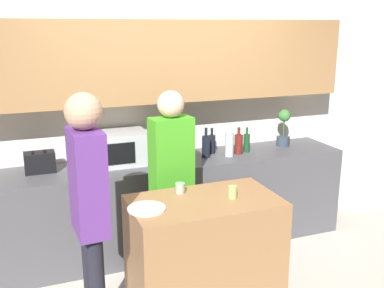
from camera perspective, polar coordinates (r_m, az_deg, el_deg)
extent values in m
cube|color=silver|center=(4.50, -4.61, 4.60)|extent=(6.40, 0.08, 2.70)
cube|color=#A37547|center=(4.25, -3.96, 10.47)|extent=(3.74, 0.32, 0.75)
cube|color=#4C4C51|center=(4.43, -3.07, -7.69)|extent=(3.60, 0.62, 0.90)
cube|color=#996B42|center=(3.44, 1.55, -14.34)|extent=(1.08, 0.62, 0.94)
cube|color=#B7BABC|center=(4.20, -9.30, -0.50)|extent=(0.52, 0.38, 0.30)
cube|color=black|center=(4.01, -9.42, -1.25)|extent=(0.31, 0.01, 0.19)
cube|color=black|center=(4.14, -18.76, -2.20)|extent=(0.26, 0.16, 0.18)
cube|color=black|center=(4.12, -19.56, -1.04)|extent=(0.02, 0.11, 0.01)
cube|color=black|center=(4.12, -18.17, -0.91)|extent=(0.02, 0.11, 0.01)
cylinder|color=#333D4C|center=(4.89, 11.48, 0.35)|extent=(0.14, 0.14, 0.10)
cylinder|color=#38662D|center=(4.86, 11.57, 1.95)|extent=(0.01, 0.01, 0.18)
sphere|color=#3D7A38|center=(4.83, 11.65, 3.57)|extent=(0.13, 0.13, 0.13)
cylinder|color=black|center=(4.36, 1.78, -0.35)|extent=(0.08, 0.08, 0.21)
cylinder|color=black|center=(4.33, 1.80, 1.52)|extent=(0.03, 0.03, 0.08)
cylinder|color=black|center=(4.51, 2.53, -0.02)|extent=(0.07, 0.07, 0.19)
cylinder|color=black|center=(4.48, 2.54, 1.57)|extent=(0.03, 0.03, 0.07)
cylinder|color=silver|center=(4.41, 4.77, -0.11)|extent=(0.09, 0.09, 0.23)
cylinder|color=silver|center=(4.37, 4.81, 1.89)|extent=(0.03, 0.03, 0.09)
cylinder|color=maroon|center=(4.51, 5.93, -0.04)|extent=(0.08, 0.08, 0.19)
cylinder|color=maroon|center=(4.47, 5.98, 1.63)|extent=(0.03, 0.03, 0.08)
cylinder|color=#194723|center=(4.59, 6.94, 0.13)|extent=(0.07, 0.07, 0.18)
cylinder|color=#194723|center=(4.56, 6.99, 1.66)|extent=(0.02, 0.02, 0.07)
cylinder|color=white|center=(3.08, -5.79, -8.16)|extent=(0.26, 0.26, 0.01)
cylinder|color=#96C065|center=(3.26, 5.16, -6.09)|extent=(0.06, 0.06, 0.09)
cylinder|color=#94A991|center=(3.35, -1.53, -5.61)|extent=(0.07, 0.07, 0.08)
cylinder|color=black|center=(3.30, -12.58, -16.93)|extent=(0.11, 0.11, 0.85)
cube|color=#5E3183|center=(2.90, -13.09, -4.76)|extent=(0.21, 0.35, 0.68)
sphere|color=tan|center=(2.79, -13.63, 4.07)|extent=(0.23, 0.23, 0.23)
cylinder|color=black|center=(3.96, -1.44, -11.35)|extent=(0.11, 0.11, 0.80)
cylinder|color=black|center=(3.90, -3.61, -11.80)|extent=(0.11, 0.11, 0.80)
cube|color=green|center=(3.67, -2.64, -1.48)|extent=(0.36, 0.22, 0.63)
sphere|color=beige|center=(3.57, -2.72, 5.09)|extent=(0.22, 0.22, 0.22)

